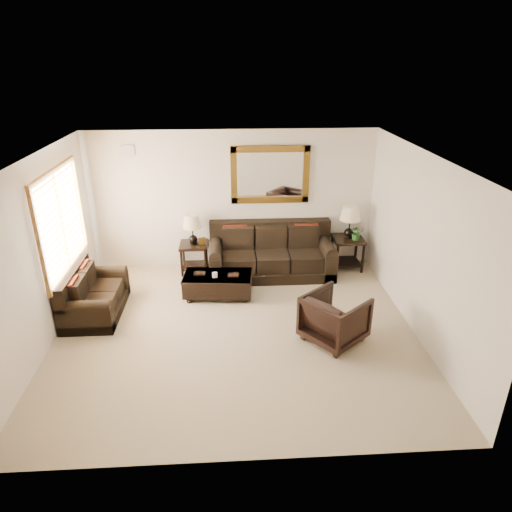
{
  "coord_description": "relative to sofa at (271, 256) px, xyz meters",
  "views": [
    {
      "loc": [
        -0.07,
        -6.04,
        3.96
      ],
      "look_at": [
        0.34,
        0.6,
        1.0
      ],
      "focal_mm": 32.0,
      "sensor_mm": 36.0,
      "label": 1
    }
  ],
  "objects": [
    {
      "name": "window",
      "position": [
        -3.43,
        -1.13,
        1.2
      ],
      "size": [
        0.07,
        1.96,
        1.66
      ],
      "color": "white",
      "rests_on": "room"
    },
    {
      "name": "end_table_left",
      "position": [
        -1.5,
        0.16,
        0.41
      ],
      "size": [
        0.53,
        0.53,
        1.17
      ],
      "color": "black",
      "rests_on": "room"
    },
    {
      "name": "loveseat",
      "position": [
        -3.09,
        -1.35,
        -0.06
      ],
      "size": [
        0.84,
        1.41,
        0.79
      ],
      "rotation": [
        0.0,
        0.0,
        1.57
      ],
      "color": "black",
      "rests_on": "room"
    },
    {
      "name": "air_vent",
      "position": [
        -2.63,
        0.45,
        2.0
      ],
      "size": [
        0.25,
        0.02,
        0.18
      ],
      "primitive_type": "cube",
      "color": "#999999",
      "rests_on": "room"
    },
    {
      "name": "potted_plant",
      "position": [
        1.66,
        0.03,
        0.41
      ],
      "size": [
        0.31,
        0.34,
        0.23
      ],
      "primitive_type": "imported",
      "rotation": [
        0.0,
        0.0,
        -0.17
      ],
      "color": "#27581E",
      "rests_on": "end_table_right"
    },
    {
      "name": "coffee_table",
      "position": [
        -1.03,
        -0.88,
        -0.1
      ],
      "size": [
        1.25,
        0.75,
        0.51
      ],
      "rotation": [
        0.0,
        0.0,
        -0.09
      ],
      "color": "black",
      "rests_on": "room"
    },
    {
      "name": "armchair",
      "position": [
        0.73,
        -2.37,
        0.06
      ],
      "size": [
        1.08,
        1.09,
        0.82
      ],
      "primitive_type": "imported",
      "rotation": [
        0.0,
        0.0,
        2.26
      ],
      "color": "black",
      "rests_on": "floor"
    },
    {
      "name": "end_table_right",
      "position": [
        1.53,
        0.13,
        0.49
      ],
      "size": [
        0.59,
        0.59,
        1.3
      ],
      "color": "black",
      "rests_on": "room"
    },
    {
      "name": "sofa",
      "position": [
        0.0,
        0.0,
        0.0
      ],
      "size": [
        2.38,
        1.03,
        0.97
      ],
      "color": "black",
      "rests_on": "room"
    },
    {
      "name": "room",
      "position": [
        -0.73,
        -2.03,
        1.0
      ],
      "size": [
        5.51,
        5.01,
        2.71
      ],
      "color": "gray",
      "rests_on": "ground"
    },
    {
      "name": "mirror",
      "position": [
        0.0,
        0.43,
        1.5
      ],
      "size": [
        1.5,
        0.06,
        1.1
      ],
      "color": "#48310E",
      "rests_on": "room"
    }
  ]
}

